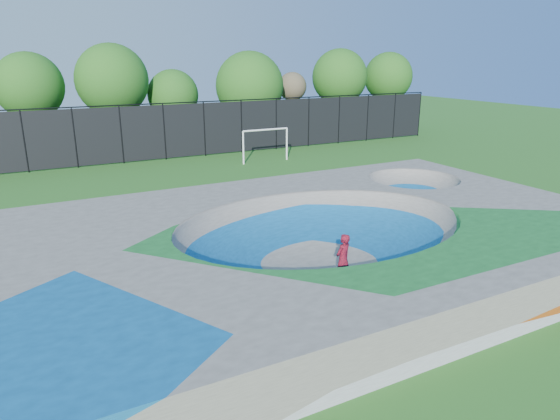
{
  "coord_description": "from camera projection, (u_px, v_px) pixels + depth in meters",
  "views": [
    {
      "loc": [
        -9.34,
        -14.4,
        7.19
      ],
      "look_at": [
        -0.16,
        3.0,
        1.1
      ],
      "focal_mm": 32.0,
      "sensor_mm": 36.0,
      "label": 1
    }
  ],
  "objects": [
    {
      "name": "skateboard",
      "position": [
        342.0,
        283.0,
        16.45
      ],
      "size": [
        0.81,
        0.49,
        0.05
      ],
      "primitive_type": "cube",
      "rotation": [
        0.0,
        0.0,
        0.37
      ],
      "color": "black",
      "rests_on": "ground"
    },
    {
      "name": "treeline",
      "position": [
        131.0,
        86.0,
        38.44
      ],
      "size": [
        53.32,
        7.14,
        8.16
      ],
      "color": "#422C21",
      "rests_on": "ground"
    },
    {
      "name": "soccer_goal",
      "position": [
        265.0,
        139.0,
        34.91
      ],
      "size": [
        3.53,
        0.12,
        2.33
      ],
      "color": "white",
      "rests_on": "ground"
    },
    {
      "name": "skate_deck",
      "position": [
        322.0,
        240.0,
        18.23
      ],
      "size": [
        22.0,
        14.0,
        1.5
      ],
      "primitive_type": "cube",
      "color": "gray",
      "rests_on": "ground"
    },
    {
      "name": "fence",
      "position": [
        164.0,
        131.0,
        35.57
      ],
      "size": [
        48.09,
        0.09,
        4.04
      ],
      "color": "black",
      "rests_on": "ground"
    },
    {
      "name": "skater",
      "position": [
        343.0,
        259.0,
        16.2
      ],
      "size": [
        0.73,
        0.6,
        1.73
      ],
      "primitive_type": "imported",
      "rotation": [
        0.0,
        0.0,
        3.48
      ],
      "color": "red",
      "rests_on": "ground"
    },
    {
      "name": "ground",
      "position": [
        322.0,
        259.0,
        18.45
      ],
      "size": [
        120.0,
        120.0,
        0.0
      ],
      "primitive_type": "plane",
      "color": "#245E1A",
      "rests_on": "ground"
    }
  ]
}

